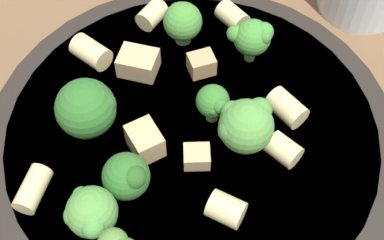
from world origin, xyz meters
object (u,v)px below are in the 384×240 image
pasta_bowl (192,141)px  rigatoni_0 (287,108)px  broccoli_floret_3 (87,108)px  rigatoni_4 (232,16)px  broccoli_floret_7 (91,213)px  broccoli_floret_6 (182,21)px  chicken_chunk_0 (138,63)px  chicken_chunk_3 (145,141)px  rigatoni_3 (226,209)px  rigatoni_7 (91,52)px  chicken_chunk_1 (202,64)px  broccoli_floret_1 (252,37)px  chicken_chunk_2 (197,157)px  broccoli_floret_5 (128,177)px  broccoli_floret_0 (245,125)px  rigatoni_2 (284,150)px  rigatoni_6 (152,15)px  broccoli_floret_2 (213,102)px  rigatoni_1 (33,189)px

pasta_bowl → rigatoni_0: (0.05, 0.05, 0.02)m
broccoli_floret_3 → rigatoni_4: size_ratio=1.86×
broccoli_floret_7 → broccoli_floret_3: bearing=131.6°
broccoli_floret_6 → chicken_chunk_0: 0.05m
broccoli_floret_7 → pasta_bowl: bearing=85.1°
chicken_chunk_3 → broccoli_floret_3: bearing=-169.7°
broccoli_floret_3 → chicken_chunk_3: broccoli_floret_3 is taller
broccoli_floret_7 → rigatoni_3: bearing=39.8°
rigatoni_4 → rigatoni_7: rigatoni_7 is taller
pasta_bowl → broccoli_floret_3: (-0.06, -0.04, 0.04)m
rigatoni_3 → chicken_chunk_1: bearing=131.1°
broccoli_floret_1 → chicken_chunk_2: broccoli_floret_1 is taller
broccoli_floret_5 → rigatoni_4: bearing=98.8°
broccoli_floret_0 → rigatoni_2: 0.03m
broccoli_floret_0 → chicken_chunk_3: (-0.05, -0.04, -0.01)m
rigatoni_2 → broccoli_floret_6: bearing=157.0°
rigatoni_2 → chicken_chunk_3: (-0.08, -0.05, 0.00)m
broccoli_floret_0 → rigatoni_7: bearing=-179.7°
broccoli_floret_7 → rigatoni_0: 0.15m
pasta_bowl → rigatoni_6: rigatoni_6 is taller
broccoli_floret_5 → rigatoni_6: 0.15m
rigatoni_2 → chicken_chunk_2: size_ratio=1.21×
broccoli_floret_3 → rigatoni_3: 0.11m
broccoli_floret_2 → rigatoni_3: size_ratio=1.45×
broccoli_floret_0 → broccoli_floret_2: broccoli_floret_0 is taller
rigatoni_4 → rigatoni_0: bearing=-34.6°
broccoli_floret_2 → rigatoni_4: 0.09m
broccoli_floret_5 → chicken_chunk_0: (-0.06, 0.08, -0.01)m
broccoli_floret_6 → rigatoni_1: bearing=-90.4°
broccoli_floret_0 → rigatoni_2: (0.03, 0.01, -0.01)m
broccoli_floret_6 → rigatoni_6: 0.03m
rigatoni_1 → chicken_chunk_1: same height
rigatoni_1 → chicken_chunk_0: (-0.01, 0.12, 0.00)m
broccoli_floret_7 → rigatoni_4: bearing=96.5°
rigatoni_0 → rigatoni_7: same height
broccoli_floret_1 → pasta_bowl: bearing=-89.7°
rigatoni_0 → rigatoni_2: same height
broccoli_floret_7 → broccoli_floret_1: bearing=87.4°
pasta_bowl → broccoli_floret_1: 0.09m
broccoli_floret_6 → chicken_chunk_2: 0.11m
pasta_bowl → broccoli_floret_2: size_ratio=9.13×
broccoli_floret_5 → broccoli_floret_6: broccoli_floret_6 is taller
broccoli_floret_2 → broccoli_floret_7: bearing=-98.1°
rigatoni_4 → pasta_bowl: bearing=-73.3°
broccoli_floret_2 → rigatoni_2: bearing=1.0°
broccoli_floret_5 → rigatoni_2: size_ratio=1.60×
rigatoni_6 → rigatoni_1: bearing=-79.9°
rigatoni_4 → broccoli_floret_1: bearing=-37.4°
pasta_bowl → broccoli_floret_3: bearing=-146.0°
pasta_bowl → chicken_chunk_1: chicken_chunk_1 is taller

